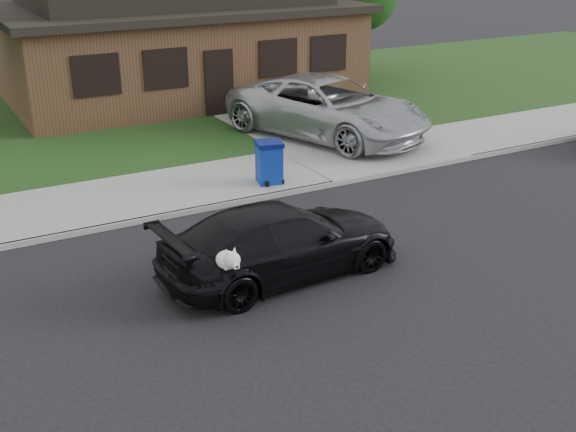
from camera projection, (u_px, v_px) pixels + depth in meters
ground at (262, 275)px, 13.43m from camera, size 120.00×120.00×0.00m
sidewalk at (169, 191)px, 17.47m from camera, size 60.00×3.00×0.12m
curb at (192, 211)px, 16.25m from camera, size 60.00×0.12×0.12m
lawn at (85, 118)px, 23.96m from camera, size 60.00×13.00×0.13m
driveway at (287, 116)px, 24.19m from camera, size 4.50×13.00×0.14m
sedan at (281, 241)px, 13.19m from camera, size 4.78×2.39×1.35m
minivan at (328, 108)px, 21.30m from camera, size 4.90×6.93×1.75m
recycling_bin at (269, 162)px, 17.67m from camera, size 0.75×0.75×1.04m
house at (174, 38)px, 26.58m from camera, size 12.60×8.60×4.65m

